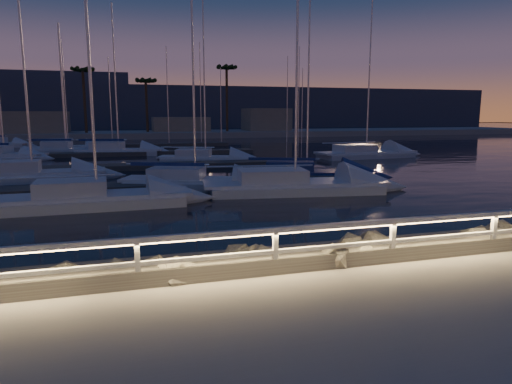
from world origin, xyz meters
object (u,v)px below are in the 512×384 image
(sailboat_c, at_px, (192,181))
(sailboat_n, at_px, (64,147))
(sailboat_e, at_px, (2,155))
(sailboat_i, at_px, (65,150))
(guard_rail, at_px, (229,244))
(sailboat_m, at_px, (0,143))
(sailboat_b, at_px, (92,197))
(sailboat_g, at_px, (203,158))
(sailboat_l, at_px, (364,153))
(sailboat_d, at_px, (290,184))
(sailboat_f, at_px, (29,174))
(sailboat_h, at_px, (303,172))
(sailboat_j, at_px, (116,150))

(sailboat_c, xyz_separation_m, sailboat_n, (-9.97, 29.32, 0.02))
(sailboat_e, height_order, sailboat_i, sailboat_i)
(guard_rail, relative_size, sailboat_n, 3.21)
(sailboat_c, relative_size, sailboat_m, 1.14)
(guard_rail, xyz_separation_m, sailboat_b, (-3.57, 12.00, -0.92))
(sailboat_g, relative_size, sailboat_l, 0.81)
(sailboat_d, relative_size, sailboat_i, 1.24)
(sailboat_f, xyz_separation_m, sailboat_g, (12.25, 7.93, -0.04))
(sailboat_h, distance_m, sailboat_n, 32.63)
(sailboat_d, relative_size, sailboat_g, 1.21)
(sailboat_h, bearing_deg, sailboat_m, 145.55)
(sailboat_f, height_order, sailboat_i, sailboat_f)
(sailboat_d, height_order, sailboat_g, sailboat_d)
(sailboat_i, bearing_deg, sailboat_b, -71.62)
(sailboat_j, height_order, sailboat_n, sailboat_j)
(sailboat_h, bearing_deg, sailboat_f, -171.81)
(sailboat_f, bearing_deg, sailboat_c, -33.03)
(sailboat_g, xyz_separation_m, sailboat_i, (-12.39, 12.38, 0.04))
(guard_rail, bearing_deg, sailboat_e, 109.04)
(sailboat_g, height_order, sailboat_m, sailboat_g)
(sailboat_e, xyz_separation_m, sailboat_h, (21.67, -19.19, -0.04))
(sailboat_b, relative_size, sailboat_n, 1.02)
(sailboat_b, distance_m, sailboat_n, 33.72)
(sailboat_m, bearing_deg, sailboat_i, -35.29)
(sailboat_e, distance_m, sailboat_l, 33.41)
(sailboat_b, distance_m, sailboat_l, 29.10)
(sailboat_n, bearing_deg, sailboat_m, 118.85)
(sailboat_b, distance_m, sailboat_i, 30.10)
(sailboat_c, xyz_separation_m, sailboat_d, (4.82, -2.92, 0.03))
(guard_rail, relative_size, sailboat_c, 3.16)
(sailboat_d, bearing_deg, sailboat_h, 68.34)
(sailboat_i, bearing_deg, sailboat_d, -53.53)
(sailboat_b, xyz_separation_m, sailboat_i, (-4.41, 29.78, 0.01))
(sailboat_f, bearing_deg, sailboat_l, 13.09)
(sailboat_l, bearing_deg, sailboat_f, -168.85)
(sailboat_e, distance_m, sailboat_m, 18.53)
(sailboat_d, xyz_separation_m, sailboat_h, (2.61, 4.64, -0.04))
(sailboat_i, distance_m, sailboat_l, 30.42)
(sailboat_l, height_order, sailboat_n, sailboat_l)
(sailboat_d, relative_size, sailboat_l, 0.98)
(sailboat_c, distance_m, sailboat_j, 23.44)
(sailboat_b, xyz_separation_m, sailboat_f, (-4.26, 9.47, 0.01))
(sailboat_d, xyz_separation_m, sailboat_m, (-23.35, 41.85, -0.02))
(sailboat_g, relative_size, sailboat_i, 1.02)
(sailboat_b, distance_m, sailboat_h, 13.76)
(sailboat_c, bearing_deg, sailboat_h, 34.81)
(sailboat_h, height_order, sailboat_l, sailboat_l)
(sailboat_j, relative_size, sailboat_l, 0.89)
(sailboat_l, relative_size, sailboat_m, 1.37)
(sailboat_l, bearing_deg, sailboat_h, -137.93)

